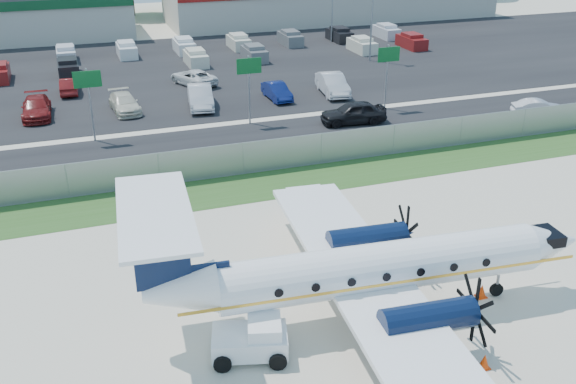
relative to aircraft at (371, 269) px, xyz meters
name	(u,v)px	position (x,y,z in m)	size (l,w,h in m)	color
ground	(336,300)	(-0.75, 1.43, -2.18)	(170.00, 170.00, 0.00)	beige
grass_verge	(253,187)	(-0.75, 13.43, -2.18)	(170.00, 4.00, 0.02)	#2D561E
access_road	(224,146)	(-0.75, 20.43, -2.17)	(170.00, 8.00, 0.02)	black
parking_lot	(169,72)	(-0.75, 41.43, -2.17)	(170.00, 32.00, 0.02)	black
perimeter_fence	(243,159)	(-0.75, 15.43, -1.18)	(120.00, 0.06, 1.99)	gray
sign_left	(88,89)	(-8.75, 24.34, 1.43)	(1.80, 0.26, 5.00)	gray
sign_mid	(249,75)	(2.25, 24.34, 1.43)	(1.80, 0.26, 5.00)	gray
sign_right	(388,63)	(13.25, 24.34, 1.43)	(1.80, 0.26, 5.00)	gray
light_pole_ne	(372,8)	(19.25, 39.43, 3.05)	(0.90, 0.35, 9.09)	gray
tree_line	(128,16)	(-0.75, 75.43, -2.18)	(112.00, 6.00, 14.00)	#32601C
aircraft	(371,269)	(0.00, 0.00, 0.00)	(18.35, 18.08, 5.66)	white
pushback_tug	(253,339)	(-4.96, -0.77, -1.49)	(3.02, 2.53, 1.45)	white
cone_nose	(482,291)	(5.03, -0.35, -1.90)	(0.42, 0.42, 0.59)	#FF3E08
cone_port_wing	(484,361)	(2.51, -4.15, -1.92)	(0.40, 0.40, 0.56)	#FF3E08
cone_starboard_wing	(218,167)	(-2.11, 16.45, -1.93)	(0.37, 0.37, 0.53)	#FF3E08
road_car_mid	(353,123)	(9.40, 21.97, -2.18)	(1.93, 4.80, 1.64)	black
road_car_east	(538,117)	(23.26, 18.72, -2.18)	(1.38, 3.95, 1.30)	silver
parked_car_a	(38,117)	(-12.47, 31.20, -2.18)	(2.05, 5.05, 1.47)	maroon
parked_car_b	(125,112)	(-6.07, 30.37, -2.18)	(1.91, 4.69, 1.36)	beige
parked_car_c	(201,107)	(-0.29, 29.58, -2.18)	(1.80, 5.16, 1.70)	silver
parked_car_d	(277,99)	(6.08, 29.66, -2.18)	(1.43, 4.11, 1.35)	navy
parked_car_e	(332,94)	(10.97, 29.54, -2.18)	(1.81, 5.20, 1.71)	silver
parked_car_f	(70,93)	(-9.92, 37.10, -2.18)	(1.40, 4.01, 1.32)	maroon
parked_car_g	(194,85)	(0.53, 36.31, -2.18)	(2.27, 4.92, 1.37)	silver
far_parking_rows	(161,61)	(-0.75, 46.43, -2.18)	(56.00, 10.00, 1.60)	gray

